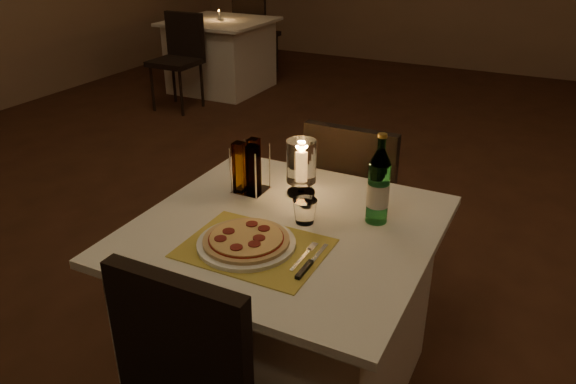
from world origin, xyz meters
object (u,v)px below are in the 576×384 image
at_px(tumbler, 305,211).
at_px(water_bottle, 378,187).
at_px(chair_far, 355,194).
at_px(neighbor_table_left, 221,55).
at_px(plate, 246,243).
at_px(hurricane_candle, 301,163).
at_px(pizza, 246,239).
at_px(main_table, 286,311).

relative_size(tumbler, water_bottle, 0.26).
relative_size(chair_far, neighbor_table_left, 0.90).
bearing_deg(neighbor_table_left, chair_far, -47.95).
distance_m(plate, hurricane_candle, 0.44).
height_order(pizza, hurricane_candle, hurricane_candle).
distance_m(water_bottle, neighbor_table_left, 4.51).
distance_m(pizza, hurricane_candle, 0.44).
height_order(main_table, neighbor_table_left, same).
distance_m(main_table, water_bottle, 0.59).
bearing_deg(pizza, neighbor_table_left, 124.05).
bearing_deg(main_table, water_bottle, 32.47).
height_order(pizza, water_bottle, water_bottle).
distance_m(chair_far, pizza, 0.92).
bearing_deg(chair_far, tumbler, -85.75).
height_order(plate, hurricane_candle, hurricane_candle).
bearing_deg(hurricane_candle, pizza, -88.81).
relative_size(main_table, neighbor_table_left, 1.00).
relative_size(chair_far, hurricane_candle, 4.14).
relative_size(pizza, tumbler, 3.27).
height_order(chair_far, hurricane_candle, hurricane_candle).
height_order(plate, tumbler, tumbler).
height_order(water_bottle, hurricane_candle, water_bottle).
xyz_separation_m(chair_far, hurricane_candle, (-0.06, -0.47, 0.32)).
height_order(chair_far, pizza, chair_far).
distance_m(main_table, neighbor_table_left, 4.46).
distance_m(main_table, chair_far, 0.74).
height_order(chair_far, tumbler, chair_far).
distance_m(plate, tumbler, 0.25).
relative_size(plate, neighbor_table_left, 0.32).
bearing_deg(hurricane_candle, main_table, -76.66).
xyz_separation_m(pizza, neighbor_table_left, (-2.56, 3.79, -0.39)).
height_order(chair_far, plate, chair_far).
bearing_deg(water_bottle, hurricane_candle, 166.68).
distance_m(plate, pizza, 0.02).
distance_m(hurricane_candle, neighbor_table_left, 4.25).
bearing_deg(chair_far, plate, -93.20).
distance_m(main_table, hurricane_candle, 0.56).
bearing_deg(hurricane_candle, water_bottle, -13.32).
height_order(main_table, water_bottle, water_bottle).
bearing_deg(pizza, main_table, 74.44).
relative_size(pizza, hurricane_candle, 1.29).
xyz_separation_m(main_table, neighbor_table_left, (-2.61, 3.61, 0.00)).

